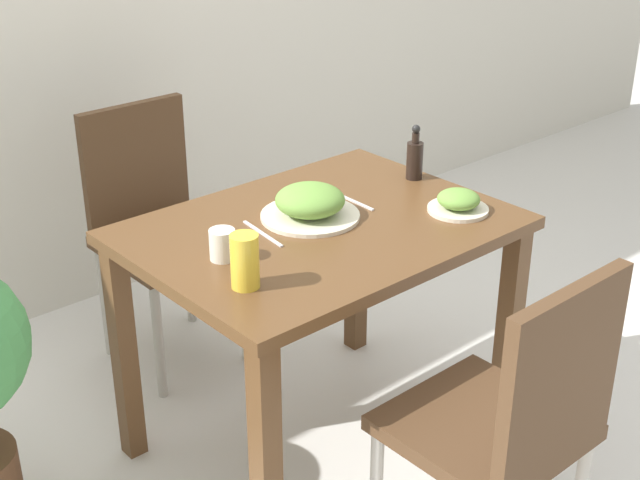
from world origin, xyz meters
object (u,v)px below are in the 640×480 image
side_plate (458,202)px  sauce_bottle (415,158)px  drink_cup (221,244)px  chair_far (156,220)px  food_plate (310,204)px  juice_glass (245,261)px  chair_near (512,419)px

side_plate → sauce_bottle: (0.10, 0.27, 0.04)m
side_plate → drink_cup: 0.73m
chair_far → food_plate: chair_far is taller
food_plate → side_plate: bearing=-35.1°
side_plate → drink_cup: drink_cup is taller
chair_far → drink_cup: (-0.27, -0.79, 0.27)m
juice_glass → food_plate: bearing=28.5°
chair_near → chair_far: (-0.01, 1.54, 0.00)m
chair_far → drink_cup: chair_far is taller
food_plate → side_plate: food_plate is taller
side_plate → sauce_bottle: 0.29m
food_plate → side_plate: (0.35, -0.25, -0.02)m
sauce_bottle → juice_glass: bearing=-164.7°
chair_near → juice_glass: (-0.33, 0.58, 0.30)m
chair_near → juice_glass: size_ratio=6.58×
sauce_bottle → side_plate: bearing=-109.9°
chair_near → food_plate: size_ratio=3.19×
side_plate → juice_glass: size_ratio=1.29×
chair_far → sauce_bottle: 0.94m
juice_glass → chair_far: bearing=71.7°
side_plate → sauce_bottle: size_ratio=1.01×
side_plate → sauce_bottle: sauce_bottle is taller
drink_cup → sauce_bottle: bearing=4.7°
chair_near → side_plate: bearing=-127.3°
side_plate → chair_near: bearing=-127.3°
food_plate → drink_cup: bearing=-172.1°
side_plate → drink_cup: bearing=163.9°
drink_cup → sauce_bottle: sauce_bottle is taller
side_plate → juice_glass: (-0.74, 0.04, 0.04)m
juice_glass → sauce_bottle: (0.84, 0.23, -0.00)m
chair_near → sauce_bottle: size_ratio=5.15×
chair_near → food_plate: chair_near is taller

